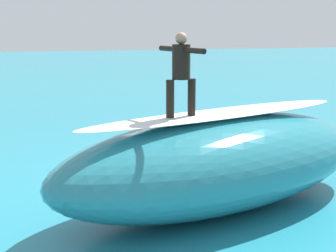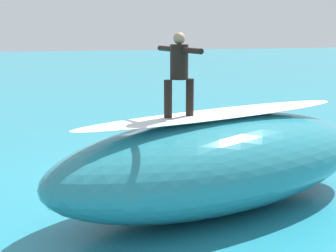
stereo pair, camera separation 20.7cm
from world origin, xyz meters
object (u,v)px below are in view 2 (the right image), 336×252
surfboard_riding (179,119)px  surfer_riding (179,68)px  surfer_paddling (164,155)px  surfboard_paddling (160,161)px  buoy_marker (317,145)px

surfboard_riding → surfer_riding: 0.91m
surfboard_riding → surfer_paddling: surfboard_riding is taller
surfboard_paddling → surfer_paddling: (-0.11, -0.06, 0.16)m
surfer_paddling → buoy_marker: bearing=144.8°
surfer_riding → surfer_paddling: size_ratio=1.01×
surfer_paddling → surfboard_paddling: bearing=0.0°
surfboard_riding → surfboard_paddling: 4.36m
surfboard_riding → surfer_riding: size_ratio=1.50×
surfer_riding → buoy_marker: surfer_riding is taller
surfboard_riding → surfer_paddling: bearing=-115.2°
surfer_riding → surfboard_paddling: 4.81m
surfboard_paddling → buoy_marker: buoy_marker is taller
surfer_riding → buoy_marker: size_ratio=1.60×
surfboard_riding → surfboard_paddling: (-0.62, -3.91, -1.83)m
surfer_riding → buoy_marker: bearing=-158.9°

